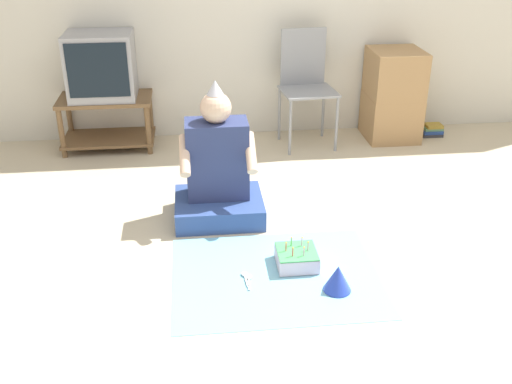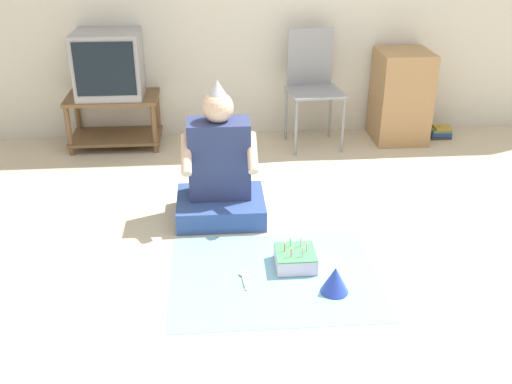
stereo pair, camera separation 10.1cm
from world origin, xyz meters
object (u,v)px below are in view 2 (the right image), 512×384
at_px(folding_chair, 313,80).
at_px(party_hat_blue, 335,280).
at_px(tv, 109,64).
at_px(book_pile, 440,132).
at_px(birthday_cake, 295,258).
at_px(person_seated, 220,174).
at_px(cardboard_box_stack, 401,97).

distance_m(folding_chair, party_hat_blue, 2.24).
height_order(tv, book_pile, tv).
relative_size(birthday_cake, party_hat_blue, 1.50).
height_order(tv, folding_chair, tv).
bearing_deg(person_seated, folding_chair, 57.61).
distance_m(folding_chair, birthday_cake, 2.02).
height_order(person_seated, birthday_cake, person_seated).
bearing_deg(book_pile, tv, 179.28).
height_order(folding_chair, book_pile, folding_chair).
relative_size(tv, cardboard_box_stack, 0.68).
bearing_deg(cardboard_box_stack, birthday_cake, -120.89).
height_order(folding_chair, party_hat_blue, folding_chair).
bearing_deg(folding_chair, tv, 178.00).
relative_size(folding_chair, party_hat_blue, 6.24).
relative_size(folding_chair, book_pile, 5.13).
xyz_separation_m(tv, cardboard_box_stack, (2.41, -0.04, -0.31)).
distance_m(book_pile, party_hat_blue, 2.60).
height_order(folding_chair, cardboard_box_stack, folding_chair).
bearing_deg(tv, birthday_cake, -57.57).
bearing_deg(book_pile, folding_chair, -178.89).
height_order(tv, person_seated, tv).
bearing_deg(person_seated, book_pile, 33.26).
distance_m(tv, person_seated, 1.62).
xyz_separation_m(book_pile, party_hat_blue, (-1.38, -2.21, 0.03)).
xyz_separation_m(cardboard_box_stack, birthday_cake, (-1.16, -1.94, -0.33)).
relative_size(person_seated, party_hat_blue, 6.01).
bearing_deg(book_pile, cardboard_box_stack, -179.38).
relative_size(book_pile, party_hat_blue, 1.22).
bearing_deg(person_seated, birthday_cake, -58.18).
bearing_deg(cardboard_box_stack, book_pile, 0.62).
relative_size(tv, birthday_cake, 2.30).
bearing_deg(person_seated, tv, 122.73).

